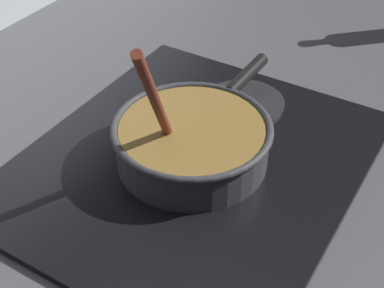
{
  "coord_description": "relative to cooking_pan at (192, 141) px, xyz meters",
  "views": [
    {
      "loc": [
        -0.49,
        -0.15,
        0.57
      ],
      "look_at": [
        0.07,
        0.19,
        0.04
      ],
      "focal_mm": 52.35,
      "sensor_mm": 36.0,
      "label": 1
    }
  ],
  "objects": [
    {
      "name": "cooking_pan",
      "position": [
        0.0,
        0.0,
        0.0
      ],
      "size": [
        0.39,
        0.24,
        0.26
      ],
      "color": "#38383D",
      "rests_on": "hob_plate"
    },
    {
      "name": "hob_plate",
      "position": [
        -0.0,
        -0.0,
        -0.04
      ],
      "size": [
        0.56,
        0.48,
        0.01
      ],
      "primitive_type": "cube",
      "color": "black",
      "rests_on": "ground"
    },
    {
      "name": "ground",
      "position": [
        -0.07,
        -0.19,
        -0.07
      ],
      "size": [
        2.4,
        1.6,
        0.04
      ],
      "primitive_type": "cube",
      "color": "#4C4C51"
    },
    {
      "name": "spare_burner",
      "position": [
        0.18,
        -0.0,
        -0.03
      ],
      "size": [
        0.14,
        0.14,
        0.01
      ],
      "primitive_type": "cylinder",
      "color": "#262628",
      "rests_on": "hob_plate"
    },
    {
      "name": "burner_ring",
      "position": [
        -0.0,
        -0.0,
        -0.03
      ],
      "size": [
        0.17,
        0.17,
        0.01
      ],
      "primitive_type": "torus",
      "color": "#592D0C",
      "rests_on": "hob_plate"
    }
  ]
}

